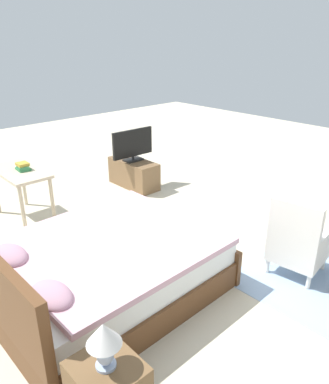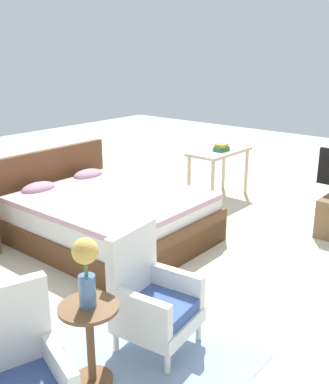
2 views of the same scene
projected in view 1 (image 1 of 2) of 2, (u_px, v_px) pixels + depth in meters
name	position (u px, v px, depth m)	size (l,w,h in m)	color
ground_plane	(169.00, 254.00, 4.58)	(16.00, 16.00, 0.00)	beige
bed	(101.00, 269.00, 3.76)	(1.82, 2.22, 0.96)	brown
armchair_by_window_right	(297.00, 243.00, 4.06)	(0.61, 0.61, 0.92)	white
table_lamp	(104.00, 339.00, 2.23)	(0.22, 0.22, 0.33)	#9EADC6
tv_stand	(134.00, 173.00, 6.54)	(0.96, 0.40, 0.47)	brown
tv_flatscreen	(133.00, 145.00, 6.34)	(0.21, 0.80, 0.54)	black
vanity_desk	(20.00, 178.00, 5.22)	(1.04, 0.52, 0.74)	beige
book_stack	(23.00, 167.00, 5.17)	(0.24, 0.18, 0.10)	#337A47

